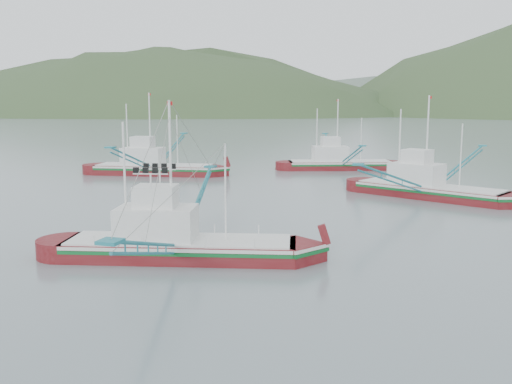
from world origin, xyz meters
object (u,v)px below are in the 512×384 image
(bg_boat_far, at_px, (339,155))
(bg_boat_right, at_px, (429,176))
(bg_boat_left, at_px, (153,161))
(main_boat, at_px, (177,229))

(bg_boat_far, xyz_separation_m, bg_boat_right, (11.35, -20.27, 0.14))
(bg_boat_left, bearing_deg, main_boat, -69.13)
(bg_boat_far, distance_m, bg_boat_right, 23.23)
(main_boat, relative_size, bg_boat_far, 0.99)
(main_boat, xyz_separation_m, bg_boat_right, (13.79, 26.02, 0.34))
(bg_boat_right, bearing_deg, bg_boat_left, -168.88)
(bg_boat_far, height_order, bg_boat_left, bg_boat_left)
(bg_boat_far, height_order, bg_boat_right, bg_boat_right)
(main_boat, bearing_deg, bg_boat_left, 106.13)
(bg_boat_right, bearing_deg, main_boat, -92.64)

